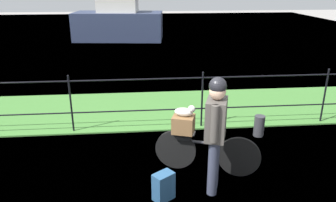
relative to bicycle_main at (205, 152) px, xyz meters
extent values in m
plane|color=#9E9993|center=(-1.03, -0.51, -0.34)|extent=(60.00, 60.00, 0.00)
cube|color=#478438|center=(-1.03, 2.74, -0.33)|extent=(27.00, 2.40, 0.03)
plane|color=#60849E|center=(-1.03, 12.07, -0.34)|extent=(30.00, 30.00, 0.00)
cylinder|color=black|center=(-2.31, 1.66, 0.24)|extent=(0.04, 0.04, 1.17)
cylinder|color=black|center=(0.26, 1.66, 0.24)|extent=(0.04, 0.04, 1.17)
cylinder|color=black|center=(2.83, 1.66, 0.24)|extent=(0.04, 0.04, 1.17)
cylinder|color=black|center=(-1.03, 1.66, 0.07)|extent=(18.00, 0.03, 0.03)
cylinder|color=black|center=(-1.03, 1.66, 0.71)|extent=(18.00, 0.03, 0.03)
cylinder|color=black|center=(0.48, -0.16, -0.02)|extent=(0.63, 0.25, 0.65)
cylinder|color=black|center=(-0.45, 0.15, -0.02)|extent=(0.63, 0.25, 0.65)
cylinder|color=#2D2D33|center=(0.02, -0.01, 0.16)|extent=(0.74, 0.29, 0.04)
cube|color=black|center=(-0.34, 0.11, 0.20)|extent=(0.22, 0.15, 0.06)
cube|color=slate|center=(-0.34, 0.11, 0.30)|extent=(0.39, 0.27, 0.02)
cube|color=brown|center=(-0.34, 0.11, 0.44)|extent=(0.40, 0.38, 0.27)
ellipsoid|color=silver|center=(-0.34, 0.11, 0.64)|extent=(0.31, 0.22, 0.13)
sphere|color=silver|center=(-0.22, 0.07, 0.69)|extent=(0.11, 0.11, 0.11)
cylinder|color=#383D51|center=(0.05, -0.39, 0.07)|extent=(0.14, 0.14, 0.82)
cylinder|color=#383D51|center=(-0.02, -0.57, 0.07)|extent=(0.14, 0.14, 0.82)
cube|color=#4C4742|center=(0.02, -0.48, 0.76)|extent=(0.37, 0.46, 0.56)
cylinder|color=#4C4742|center=(0.09, -0.27, 0.78)|extent=(0.10, 0.10, 0.50)
cylinder|color=#4C4742|center=(-0.05, -0.69, 0.78)|extent=(0.10, 0.10, 0.50)
sphere|color=tan|center=(0.02, -0.48, 1.15)|extent=(0.22, 0.22, 0.22)
sphere|color=black|center=(0.02, -0.48, 1.22)|extent=(0.23, 0.23, 0.23)
cube|color=#28517A|center=(-0.70, -0.64, -0.14)|extent=(0.33, 0.31, 0.40)
cylinder|color=#38383D|center=(1.29, 1.16, -0.14)|extent=(0.20, 0.20, 0.41)
cube|color=#2D3856|center=(-1.91, 12.60, 0.34)|extent=(4.54, 2.41, 1.38)
cube|color=silver|center=(-1.91, 12.60, 1.54)|extent=(2.06, 1.55, 1.01)
camera|label=1|loc=(-1.00, -4.43, 2.49)|focal=35.14mm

